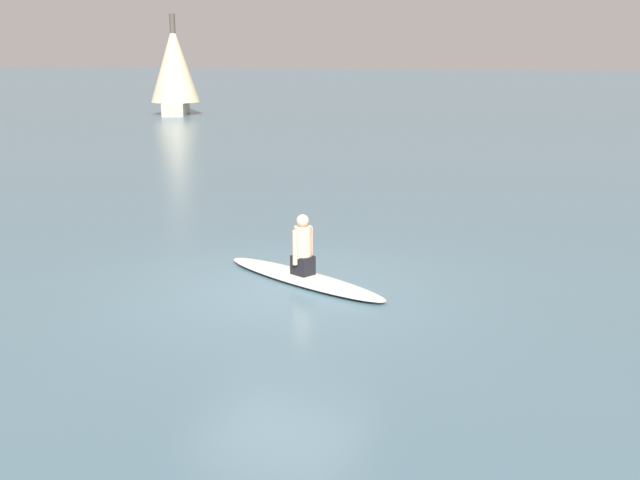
# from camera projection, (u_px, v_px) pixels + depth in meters

# --- Properties ---
(ground_plane) EXTENTS (400.00, 400.00, 0.00)m
(ground_plane) POSITION_uv_depth(u_px,v_px,m) (280.00, 291.00, 11.40)
(ground_plane) COLOR slate
(surfboard) EXTENTS (1.70, 3.40, 0.13)m
(surfboard) POSITION_uv_depth(u_px,v_px,m) (303.00, 278.00, 11.82)
(surfboard) COLOR silver
(surfboard) RESTS_ON ground
(person_paddler) EXTENTS (0.42, 0.38, 0.96)m
(person_paddler) POSITION_uv_depth(u_px,v_px,m) (303.00, 247.00, 11.70)
(person_paddler) COLOR black
(person_paddler) RESTS_ON surfboard
(sailboat_far_right) EXTENTS (4.33, 4.07, 5.99)m
(sailboat_far_right) POSITION_uv_depth(u_px,v_px,m) (174.00, 68.00, 45.62)
(sailboat_far_right) COLOR #B2A893
(sailboat_far_right) RESTS_ON ground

